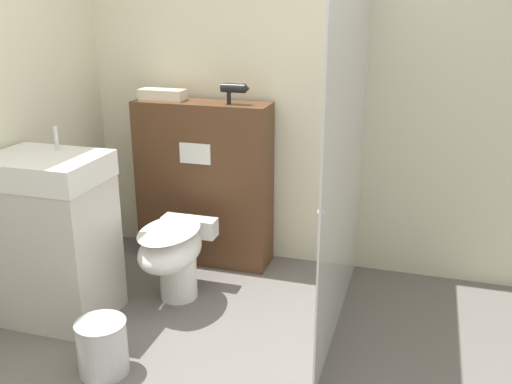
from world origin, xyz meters
TOP-DOWN VIEW (x-y plane):
  - wall_back at (0.00, 1.89)m, footprint 8.00×0.06m
  - partition_panel at (-0.45, 1.67)m, footprint 0.94×0.29m
  - shower_glass at (0.61, 1.11)m, footprint 0.04×1.49m
  - toilet at (-0.41, 1.05)m, footprint 0.36×0.62m
  - sink_vanity at (-1.00, 0.69)m, footprint 0.63×0.49m
  - hair_drier at (-0.20, 1.64)m, footprint 0.19×0.06m
  - folded_towel at (-0.73, 1.66)m, footprint 0.31×0.12m
  - waste_bin at (-0.45, 0.27)m, footprint 0.26×0.26m

SIDE VIEW (x-z plane):
  - waste_bin at x=-0.45m, z-range 0.00..0.29m
  - toilet at x=-0.41m, z-range 0.07..0.58m
  - sink_vanity at x=-1.00m, z-range -0.07..1.07m
  - partition_panel at x=-0.45m, z-range 0.00..1.16m
  - shower_glass at x=0.61m, z-range 0.00..1.96m
  - folded_towel at x=-0.73m, z-range 1.16..1.23m
  - wall_back at x=0.00m, z-range 0.00..2.50m
  - hair_drier at x=-0.20m, z-range 1.19..1.33m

